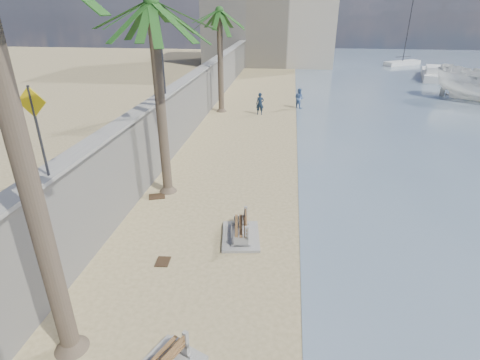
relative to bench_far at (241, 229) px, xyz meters
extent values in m
plane|color=tan|center=(0.16, -4.57, -0.36)|extent=(140.00, 140.00, 0.00)
cube|color=gray|center=(-5.04, 15.43, 1.39)|extent=(0.45, 70.00, 3.50)
cube|color=gray|center=(-5.04, 15.43, 3.19)|extent=(0.80, 70.00, 0.12)
cube|color=#B7AA93|center=(-1.84, 47.43, 6.64)|extent=(18.00, 12.00, 14.00)
cube|color=gray|center=(0.00, 0.00, -0.31)|extent=(1.60, 2.13, 0.11)
cylinder|color=brown|center=(-3.56, -5.43, 4.28)|extent=(0.44, 0.44, 9.27)
cylinder|color=brown|center=(-3.81, 3.35, 3.59)|extent=(0.42, 0.42, 7.89)
cylinder|color=brown|center=(-3.88, 17.94, 3.38)|extent=(0.44, 0.44, 7.48)
cylinder|color=#2D2D33|center=(-4.84, -3.07, 4.45)|extent=(0.07, 0.07, 2.40)
cube|color=yellow|center=(-4.84, -3.07, 5.24)|extent=(0.78, 0.03, 0.78)
cylinder|color=#2D2D33|center=(-4.94, 7.43, 5.75)|extent=(0.12, 0.12, 5.00)
imported|color=#132136|center=(-0.71, 17.41, 0.61)|extent=(0.72, 0.51, 1.93)
imported|color=#4D6CA0|center=(2.33, 19.92, 0.55)|extent=(1.11, 1.08, 1.82)
cube|color=silver|center=(17.57, 47.28, -0.11)|extent=(5.80, 4.70, 0.70)
cylinder|color=#2D2D33|center=(17.57, 47.28, 5.54)|extent=(0.12, 0.12, 10.80)
cube|color=#382616|center=(-4.15, 2.75, -0.34)|extent=(0.85, 0.77, 0.03)
cube|color=#382616|center=(-2.40, -1.79, -0.34)|extent=(0.48, 0.58, 0.03)
camera|label=1|loc=(1.47, -11.54, 7.39)|focal=28.00mm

